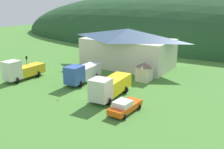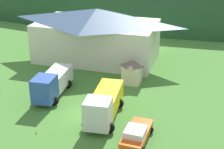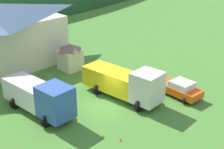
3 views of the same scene
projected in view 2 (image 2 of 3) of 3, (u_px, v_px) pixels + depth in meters
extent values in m
plane|color=#477F33|center=(82.00, 114.00, 36.26)|extent=(200.00, 200.00, 0.00)
ellipsoid|color=#234C28|center=(165.00, 5.00, 89.27)|extent=(154.87, 60.00, 34.24)
cube|color=silver|center=(97.00, 41.00, 50.76)|extent=(17.57, 9.91, 5.75)
pyramid|color=#3D5675|center=(97.00, 15.00, 49.23)|extent=(18.98, 10.70, 2.01)
cube|color=beige|center=(132.00, 74.00, 43.19)|extent=(2.27, 2.31, 2.34)
pyramid|color=#6B5B4C|center=(132.00, 63.00, 42.56)|extent=(2.45, 2.50, 0.82)
cube|color=#3356AD|center=(45.00, 89.00, 37.47)|extent=(2.52, 2.89, 2.74)
cube|color=black|center=(44.00, 85.00, 37.11)|extent=(1.41, 2.27, 0.88)
cube|color=silver|center=(57.00, 78.00, 41.10)|extent=(2.69, 5.20, 2.03)
cylinder|color=black|center=(54.00, 101.00, 37.81)|extent=(1.10, 0.30, 1.10)
cylinder|color=black|center=(37.00, 99.00, 38.21)|extent=(1.10, 0.30, 1.10)
cylinder|color=black|center=(68.00, 84.00, 41.98)|extent=(1.10, 0.30, 1.10)
cylinder|color=black|center=(52.00, 83.00, 42.38)|extent=(1.10, 0.30, 1.10)
cube|color=silver|center=(98.00, 114.00, 32.30)|extent=(2.71, 2.61, 2.88)
cube|color=black|center=(97.00, 108.00, 31.94)|extent=(1.51, 2.03, 0.92)
cube|color=yellow|center=(107.00, 98.00, 36.26)|extent=(3.02, 6.20, 1.97)
cylinder|color=black|center=(109.00, 128.00, 32.66)|extent=(1.10, 0.30, 1.10)
cylinder|color=black|center=(87.00, 125.00, 33.07)|extent=(1.10, 0.30, 1.10)
cylinder|color=black|center=(119.00, 103.00, 37.26)|extent=(1.10, 0.30, 1.10)
cylinder|color=black|center=(99.00, 101.00, 37.67)|extent=(1.10, 0.30, 1.10)
cube|color=#ED5511|center=(137.00, 134.00, 31.32)|extent=(2.21, 5.15, 0.70)
cube|color=silver|center=(135.00, 132.00, 30.53)|extent=(1.92, 2.11, 0.62)
cylinder|color=black|center=(122.00, 146.00, 30.22)|extent=(0.68, 0.24, 0.68)
cylinder|color=black|center=(150.00, 130.00, 32.69)|extent=(0.68, 0.24, 0.68)
cylinder|color=black|center=(133.00, 127.00, 33.22)|extent=(0.68, 0.24, 0.68)
cone|color=orange|center=(37.00, 134.00, 32.67)|extent=(0.36, 0.36, 0.54)
cone|color=orange|center=(36.00, 126.00, 33.94)|extent=(0.36, 0.36, 0.53)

